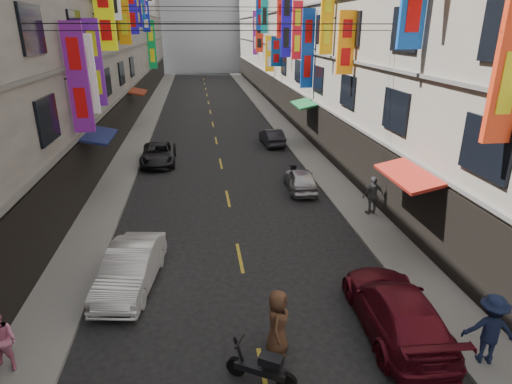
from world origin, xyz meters
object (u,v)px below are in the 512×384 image
object	(u,v)px
pedestrian_lfar	(0,343)
pedestrian_rfar	(373,195)
car_right_near	(396,309)
car_right_far	(272,137)
pedestrian_rnear	(490,329)
scooter_far_right	(293,173)
car_left_mid	(130,268)
pedestrian_crossing	(278,323)
scooter_crossing	(262,368)
car_right_mid	(301,179)
car_left_far	(158,154)

from	to	relation	value
pedestrian_lfar	pedestrian_rfar	xyz separation A→B (m)	(12.62, 7.92, 0.06)
car_right_near	pedestrian_rfar	size ratio (longest dim) A/B	2.74
car_right_far	pedestrian_rnear	size ratio (longest dim) A/B	1.89
scooter_far_right	car_right_near	bearing A→B (deg)	105.86
car_left_mid	pedestrian_crossing	xyz separation A→B (m)	(4.22, -3.69, 0.23)
scooter_far_right	pedestrian_rfar	bearing A→B (deg)	130.57
scooter_crossing	car_right_near	distance (m)	4.24
pedestrian_lfar	pedestrian_rfar	world-z (taller)	pedestrian_rfar
pedestrian_crossing	car_right_near	bearing A→B (deg)	-63.84
pedestrian_rnear	car_right_near	bearing A→B (deg)	-23.50
car_left_mid	pedestrian_lfar	size ratio (longest dim) A/B	2.53
scooter_crossing	car_right_mid	bearing A→B (deg)	12.35
scooter_far_right	car_left_mid	xyz separation A→B (m)	(-7.59, -9.67, 0.25)
car_right_mid	car_right_far	xyz separation A→B (m)	(0.10, 9.47, -0.01)
pedestrian_lfar	pedestrian_crossing	bearing A→B (deg)	10.90
car_left_far	pedestrian_lfar	size ratio (longest dim) A/B	2.68
car_left_far	car_right_far	distance (m)	8.64
car_left_far	pedestrian_rnear	xyz separation A→B (m)	(9.50, -18.83, 0.45)
car_left_mid	car_right_far	xyz separation A→B (m)	(7.73, 17.54, -0.10)
car_left_far	pedestrian_crossing	bearing A→B (deg)	-77.20
car_left_far	car_right_far	xyz separation A→B (m)	(7.88, 3.53, -0.02)
car_right_far	pedestrian_crossing	distance (m)	21.51
pedestrian_rnear	pedestrian_crossing	size ratio (longest dim) A/B	1.03
car_left_mid	car_right_mid	size ratio (longest dim) A/B	1.19
car_left_mid	car_left_far	world-z (taller)	car_left_mid
car_right_far	pedestrian_rfar	size ratio (longest dim) A/B	2.03
scooter_crossing	car_right_mid	world-z (taller)	car_right_mid
car_left_mid	pedestrian_lfar	world-z (taller)	pedestrian_lfar
car_left_far	car_right_near	bearing A→B (deg)	-66.75
scooter_far_right	pedestrian_crossing	world-z (taller)	pedestrian_crossing
car_right_mid	pedestrian_lfar	bearing A→B (deg)	52.32
car_right_far	pedestrian_rnear	xyz separation A→B (m)	(1.62, -22.36, 0.48)
car_right_near	scooter_crossing	bearing A→B (deg)	22.45
car_right_near	pedestrian_crossing	size ratio (longest dim) A/B	2.63
car_right_mid	pedestrian_lfar	distance (m)	15.46
car_left_mid	car_right_mid	world-z (taller)	car_left_mid
car_right_near	pedestrian_rfar	xyz separation A→B (m)	(2.41, 7.65, 0.30)
scooter_crossing	car_left_far	distance (m)	19.07
scooter_crossing	car_right_near	xyz separation A→B (m)	(3.99, 1.40, 0.27)
pedestrian_rnear	car_left_far	bearing A→B (deg)	-44.31
car_right_near	car_right_far	world-z (taller)	car_right_near
car_right_far	car_right_near	bearing A→B (deg)	86.18
pedestrian_rfar	scooter_crossing	bearing A→B (deg)	42.68
car_right_near	car_right_far	xyz separation A→B (m)	(0.08, 20.81, -0.11)
car_right_near	pedestrian_rnear	distance (m)	2.33
car_right_far	pedestrian_crossing	world-z (taller)	pedestrian_crossing
pedestrian_lfar	pedestrian_rnear	distance (m)	11.98
scooter_crossing	car_right_near	size ratio (longest dim) A/B	0.33
scooter_crossing	pedestrian_rfar	size ratio (longest dim) A/B	0.91
car_right_far	pedestrian_rnear	world-z (taller)	pedestrian_rnear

